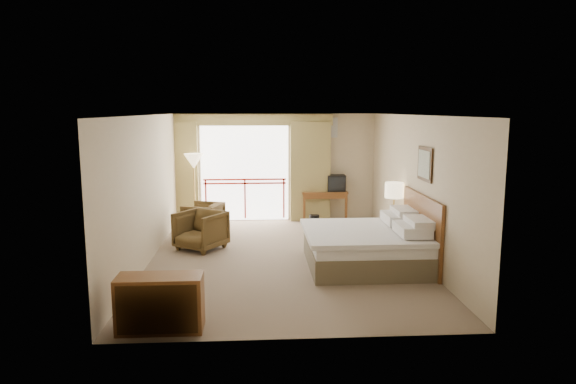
{
  "coord_description": "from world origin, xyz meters",
  "views": [
    {
      "loc": [
        -0.49,
        -9.45,
        2.8
      ],
      "look_at": [
        0.11,
        0.4,
        1.21
      ],
      "focal_mm": 32.0,
      "sensor_mm": 36.0,
      "label": 1
    }
  ],
  "objects": [
    {
      "name": "valance",
      "position": [
        -0.8,
        3.38,
        2.55
      ],
      "size": [
        4.4,
        0.22,
        0.28
      ],
      "primitive_type": "cube",
      "color": "olive",
      "rests_on": "wall_back"
    },
    {
      "name": "curtain_left",
      "position": [
        -2.45,
        3.35,
        1.25
      ],
      "size": [
        1.0,
        0.26,
        2.5
      ],
      "primitive_type": "cube",
      "color": "olive",
      "rests_on": "wall_back"
    },
    {
      "name": "wastebasket",
      "position": [
        0.88,
        2.56,
        0.15
      ],
      "size": [
        0.27,
        0.27,
        0.3
      ],
      "primitive_type": "cylinder",
      "rotation": [
        0.0,
        0.0,
        0.13
      ],
      "color": "black",
      "rests_on": "floor"
    },
    {
      "name": "armchair_near",
      "position": [
        -1.64,
        0.73,
        0.0
      ],
      "size": [
        1.18,
        1.18,
        0.78
      ],
      "primitive_type": "imported",
      "rotation": [
        0.0,
        0.0,
        -0.6
      ],
      "color": "#443218",
      "rests_on": "floor"
    },
    {
      "name": "wall_front",
      "position": [
        0.0,
        -3.5,
        1.35
      ],
      "size": [
        5.0,
        0.0,
        5.0
      ],
      "primitive_type": "plane",
      "rotation": [
        -1.57,
        0.0,
        0.0
      ],
      "color": "beige",
      "rests_on": "ground"
    },
    {
      "name": "hvac_vent",
      "position": [
        1.3,
        3.47,
        2.35
      ],
      "size": [
        0.5,
        0.04,
        0.5
      ],
      "primitive_type": "cube",
      "color": "silver",
      "rests_on": "wall_back"
    },
    {
      "name": "headboard",
      "position": [
        2.46,
        -0.6,
        0.65
      ],
      "size": [
        0.06,
        2.1,
        1.3
      ],
      "primitive_type": "cube",
      "color": "#643212",
      "rests_on": "wall_right"
    },
    {
      "name": "wall_right",
      "position": [
        2.5,
        0.0,
        1.35
      ],
      "size": [
        0.0,
        7.0,
        7.0
      ],
      "primitive_type": "plane",
      "rotation": [
        1.57,
        0.0,
        -1.57
      ],
      "color": "beige",
      "rests_on": "ground"
    },
    {
      "name": "bed",
      "position": [
        1.5,
        -0.6,
        0.38
      ],
      "size": [
        2.13,
        2.06,
        0.97
      ],
      "color": "brown",
      "rests_on": "floor"
    },
    {
      "name": "framed_art",
      "position": [
        2.47,
        -0.6,
        1.85
      ],
      "size": [
        0.04,
        0.72,
        0.6
      ],
      "color": "black",
      "rests_on": "wall_right"
    },
    {
      "name": "nightstand",
      "position": [
        2.31,
        0.71,
        0.32
      ],
      "size": [
        0.46,
        0.54,
        0.63
      ],
      "primitive_type": "cube",
      "rotation": [
        0.0,
        0.0,
        0.03
      ],
      "color": "#643212",
      "rests_on": "floor"
    },
    {
      "name": "balcony_railing",
      "position": [
        -0.8,
        3.46,
        0.81
      ],
      "size": [
        2.09,
        0.03,
        1.02
      ],
      "color": "#AB1C0E",
      "rests_on": "wall_back"
    },
    {
      "name": "wall_back",
      "position": [
        0.0,
        3.5,
        1.35
      ],
      "size": [
        5.0,
        0.0,
        5.0
      ],
      "primitive_type": "plane",
      "rotation": [
        1.57,
        0.0,
        0.0
      ],
      "color": "beige",
      "rests_on": "ground"
    },
    {
      "name": "tv",
      "position": [
        1.51,
        3.33,
        0.96
      ],
      "size": [
        0.46,
        0.36,
        0.42
      ],
      "rotation": [
        0.0,
        0.0,
        0.07
      ],
      "color": "black",
      "rests_on": "desk"
    },
    {
      "name": "table_lamp",
      "position": [
        2.31,
        0.76,
        1.16
      ],
      "size": [
        0.38,
        0.38,
        0.67
      ],
      "rotation": [
        0.0,
        0.0,
        -0.11
      ],
      "color": "tan",
      "rests_on": "nightstand"
    },
    {
      "name": "curtain_right",
      "position": [
        0.85,
        3.35,
        1.25
      ],
      "size": [
        1.0,
        0.26,
        2.5
      ],
      "primitive_type": "cube",
      "color": "olive",
      "rests_on": "wall_back"
    },
    {
      "name": "cup",
      "position": [
        1.01,
        3.29,
        0.8
      ],
      "size": [
        0.08,
        0.08,
        0.1
      ],
      "primitive_type": "cylinder",
      "rotation": [
        0.0,
        0.0,
        0.15
      ],
      "color": "white",
      "rests_on": "desk"
    },
    {
      "name": "wall_left",
      "position": [
        -2.5,
        0.0,
        1.35
      ],
      "size": [
        0.0,
        7.0,
        7.0
      ],
      "primitive_type": "plane",
      "rotation": [
        1.57,
        0.0,
        1.57
      ],
      "color": "beige",
      "rests_on": "ground"
    },
    {
      "name": "floor",
      "position": [
        0.0,
        0.0,
        0.0
      ],
      "size": [
        7.0,
        7.0,
        0.0
      ],
      "primitive_type": "plane",
      "color": "#7E6C57",
      "rests_on": "ground"
    },
    {
      "name": "phone",
      "position": [
        2.26,
        0.56,
        0.67
      ],
      "size": [
        0.19,
        0.17,
        0.07
      ],
      "primitive_type": "cube",
      "rotation": [
        0.0,
        0.0,
        0.29
      ],
      "color": "black",
      "rests_on": "nightstand"
    },
    {
      "name": "coffee_maker",
      "position": [
        0.86,
        3.34,
        0.87
      ],
      "size": [
        0.13,
        0.13,
        0.24
      ],
      "primitive_type": "cylinder",
      "rotation": [
        0.0,
        0.0,
        -0.14
      ],
      "color": "black",
      "rests_on": "desk"
    },
    {
      "name": "ceiling",
      "position": [
        0.0,
        0.0,
        2.7
      ],
      "size": [
        7.0,
        7.0,
        0.0
      ],
      "primitive_type": "plane",
      "rotation": [
        3.14,
        0.0,
        0.0
      ],
      "color": "white",
      "rests_on": "wall_back"
    },
    {
      "name": "armchair_far",
      "position": [
        -1.72,
        2.02,
        0.0
      ],
      "size": [
        0.99,
        0.98,
        0.72
      ],
      "primitive_type": "imported",
      "rotation": [
        0.0,
        0.0,
        -1.9
      ],
      "color": "#443218",
      "rests_on": "floor"
    },
    {
      "name": "side_table",
      "position": [
        -1.76,
        1.63,
        0.4
      ],
      "size": [
        0.53,
        0.53,
        0.58
      ],
      "rotation": [
        0.0,
        0.0,
        0.37
      ],
      "color": "black",
      "rests_on": "floor"
    },
    {
      "name": "balcony_door",
      "position": [
        -0.8,
        3.48,
        1.2
      ],
      "size": [
        2.4,
        0.0,
        2.4
      ],
      "primitive_type": "plane",
      "rotation": [
        1.57,
        0.0,
        0.0
      ],
      "color": "white",
      "rests_on": "wall_back"
    },
    {
      "name": "floor_lamp",
      "position": [
        -1.99,
        2.82,
        1.52
      ],
      "size": [
        0.45,
        0.45,
        1.77
      ],
      "rotation": [
        0.0,
        0.0,
        0.13
      ],
      "color": "tan",
      "rests_on": "floor"
    },
    {
      "name": "dresser",
      "position": [
        -1.74,
        -3.13,
        0.36
      ],
      "size": [
        1.08,
        0.46,
        0.72
      ],
      "rotation": [
        0.0,
        0.0,
        -0.05
      ],
      "color": "#643212",
      "rests_on": "floor"
    },
    {
      "name": "book",
      "position": [
        -1.76,
        1.63,
        0.59
      ],
      "size": [
        0.27,
        0.3,
        0.02
      ],
      "primitive_type": "imported",
      "rotation": [
        0.0,
        0.0,
        0.4
      ],
      "color": "white",
      "rests_on": "side_table"
    },
    {
      "name": "desk",
      "position": [
        1.21,
        3.39,
        0.59
      ],
      "size": [
        1.15,
        0.56,
        0.76
      ],
      "rotation": [
        0.0,
        0.0,
        -0.06
      ],
      "color": "#643212",
      "rests_on": "floor"
    }
  ]
}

